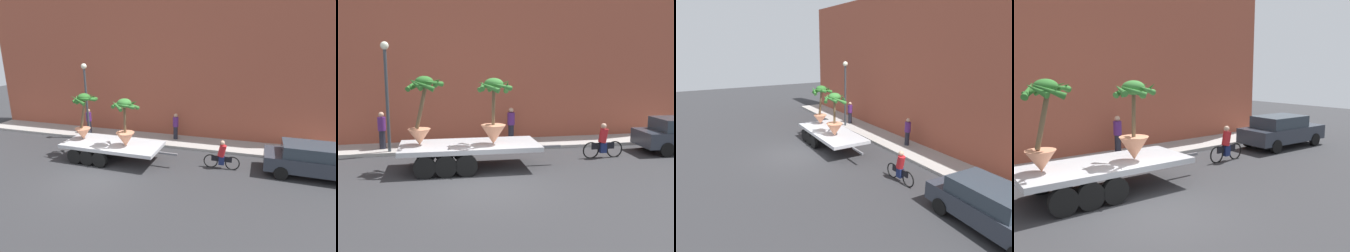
% 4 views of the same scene
% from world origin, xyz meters
% --- Properties ---
extents(ground_plane, '(60.00, 60.00, 0.00)m').
position_xyz_m(ground_plane, '(0.00, 0.00, 0.00)').
color(ground_plane, '#2D2D30').
extents(sidewalk, '(24.00, 2.20, 0.15)m').
position_xyz_m(sidewalk, '(0.00, 6.10, 0.07)').
color(sidewalk, '#A39E99').
rests_on(sidewalk, ground).
extents(building_facade, '(24.00, 1.20, 9.42)m').
position_xyz_m(building_facade, '(0.00, 7.80, 4.71)').
color(building_facade, '#9E4C38').
rests_on(building_facade, ground).
extents(flatbed_trailer, '(6.37, 2.44, 0.98)m').
position_xyz_m(flatbed_trailer, '(-0.50, 2.40, 0.76)').
color(flatbed_trailer, '#B7BABF').
rests_on(flatbed_trailer, ground).
extents(potted_palm_rear, '(1.45, 1.47, 2.62)m').
position_xyz_m(potted_palm_rear, '(-2.02, 2.55, 2.32)').
color(potted_palm_rear, tan).
rests_on(potted_palm_rear, flatbed_trailer).
extents(potted_palm_middle, '(1.41, 1.48, 2.54)m').
position_xyz_m(potted_palm_middle, '(0.66, 2.16, 2.13)').
color(potted_palm_middle, tan).
rests_on(potted_palm_middle, flatbed_trailer).
extents(cyclist, '(1.84, 0.34, 1.54)m').
position_xyz_m(cyclist, '(5.59, 2.96, 0.67)').
color(cyclist, black).
rests_on(cyclist, ground).
extents(pedestrian_near_gate, '(0.36, 0.36, 1.71)m').
position_xyz_m(pedestrian_near_gate, '(-3.91, 5.94, 1.04)').
color(pedestrian_near_gate, black).
rests_on(pedestrian_near_gate, sidewalk).
extents(pedestrian_far_left, '(0.36, 0.36, 1.71)m').
position_xyz_m(pedestrian_far_left, '(2.24, 6.36, 1.04)').
color(pedestrian_far_left, black).
rests_on(pedestrian_far_left, sidewalk).
extents(street_lamp, '(0.36, 0.36, 4.83)m').
position_xyz_m(street_lamp, '(-3.54, 5.30, 3.23)').
color(street_lamp, '#383D42').
rests_on(street_lamp, sidewalk).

